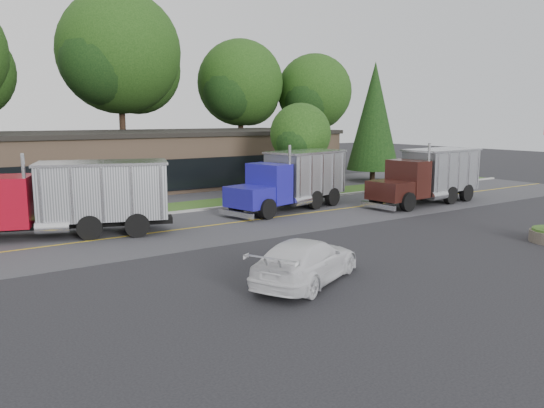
{
  "coord_description": "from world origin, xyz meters",
  "views": [
    {
      "loc": [
        -12.27,
        -14.22,
        5.38
      ],
      "look_at": [
        -0.0,
        3.8,
        1.8
      ],
      "focal_mm": 35.0,
      "sensor_mm": 36.0,
      "label": 1
    }
  ],
  "objects_px": {
    "dump_truck_maroon": "(430,175)",
    "rally_car": "(306,261)",
    "dump_truck_blue": "(293,178)",
    "dump_truck_red": "(73,197)"
  },
  "relations": [
    {
      "from": "rally_car",
      "to": "dump_truck_maroon",
      "type": "bearing_deg",
      "value": -88.99
    },
    {
      "from": "dump_truck_red",
      "to": "dump_truck_maroon",
      "type": "height_order",
      "value": "same"
    },
    {
      "from": "dump_truck_blue",
      "to": "dump_truck_red",
      "type": "bearing_deg",
      "value": -12.66
    },
    {
      "from": "dump_truck_red",
      "to": "dump_truck_maroon",
      "type": "xyz_separation_m",
      "value": [
        20.95,
        -2.94,
        -0.01
      ]
    },
    {
      "from": "dump_truck_blue",
      "to": "rally_car",
      "type": "distance_m",
      "value": 14.25
    },
    {
      "from": "dump_truck_maroon",
      "to": "dump_truck_blue",
      "type": "bearing_deg",
      "value": -24.31
    },
    {
      "from": "dump_truck_maroon",
      "to": "rally_car",
      "type": "xyz_separation_m",
      "value": [
        -16.47,
        -8.53,
        -1.08
      ]
    },
    {
      "from": "dump_truck_blue",
      "to": "rally_car",
      "type": "height_order",
      "value": "dump_truck_blue"
    },
    {
      "from": "dump_truck_blue",
      "to": "rally_car",
      "type": "xyz_separation_m",
      "value": [
        -8.12,
        -11.66,
        -1.08
      ]
    },
    {
      "from": "dump_truck_red",
      "to": "rally_car",
      "type": "xyz_separation_m",
      "value": [
        4.48,
        -11.47,
        -1.08
      ]
    }
  ]
}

